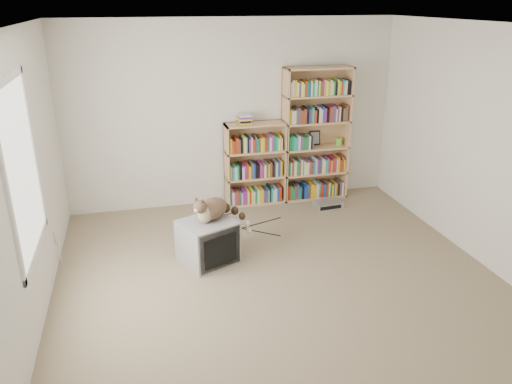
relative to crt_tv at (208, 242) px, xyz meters
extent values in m
cube|color=gray|center=(0.65, -0.82, -0.24)|extent=(4.50, 5.00, 0.01)
cube|color=silver|center=(0.65, 1.68, 1.01)|extent=(4.50, 0.02, 2.50)
cube|color=silver|center=(0.65, -3.32, 1.01)|extent=(4.50, 0.02, 2.50)
cube|color=silver|center=(-1.60, -0.82, 1.01)|extent=(0.02, 5.00, 2.50)
cube|color=silver|center=(2.90, -0.82, 1.01)|extent=(0.02, 5.00, 2.50)
cube|color=white|center=(0.65, -0.82, 2.26)|extent=(4.50, 5.00, 0.02)
cube|color=white|center=(-1.59, -0.62, 1.16)|extent=(0.02, 1.22, 1.52)
cube|color=#9A9A9C|center=(0.00, 0.00, 0.00)|extent=(0.70, 0.67, 0.48)
cube|color=black|center=(0.10, -0.22, 0.00)|extent=(0.47, 0.23, 0.44)
cube|color=black|center=(0.10, -0.24, -0.01)|extent=(0.38, 0.17, 0.33)
cube|color=black|center=(-0.04, 0.10, -0.01)|extent=(0.41, 0.38, 0.29)
ellipsoid|color=#372316|center=(0.07, 0.07, 0.35)|extent=(0.49, 0.48, 0.23)
ellipsoid|color=#372316|center=(0.15, 0.14, 0.34)|extent=(0.28, 0.28, 0.17)
ellipsoid|color=tan|center=(-0.02, -0.03, 0.34)|extent=(0.23, 0.23, 0.19)
ellipsoid|color=#372316|center=(-0.08, -0.07, 0.45)|extent=(0.20, 0.20, 0.14)
sphere|color=beige|center=(-0.12, -0.11, 0.43)|extent=(0.08, 0.08, 0.06)
cone|color=black|center=(-0.05, -0.09, 0.52)|extent=(0.08, 0.08, 0.07)
cone|color=black|center=(-0.11, -0.03, 0.52)|extent=(0.08, 0.08, 0.07)
cube|color=tan|center=(1.34, 1.52, 0.69)|extent=(0.02, 0.30, 1.86)
cube|color=tan|center=(2.24, 1.52, 0.69)|extent=(0.02, 0.30, 1.86)
cube|color=tan|center=(1.79, 1.66, 0.69)|extent=(0.93, 0.03, 1.86)
cube|color=tan|center=(1.79, 1.52, 1.61)|extent=(0.93, 0.30, 0.02)
cube|color=tan|center=(1.79, 1.52, -0.22)|extent=(0.93, 0.30, 0.03)
cube|color=tan|center=(1.79, 1.52, 0.14)|extent=(0.93, 0.30, 0.03)
cube|color=tan|center=(1.79, 1.52, 0.51)|extent=(0.93, 0.30, 0.02)
cube|color=tan|center=(1.79, 1.52, 0.88)|extent=(0.93, 0.30, 0.02)
cube|color=tan|center=(1.79, 1.52, 1.24)|extent=(0.93, 0.30, 0.02)
cube|color=#A82D16|center=(1.79, 1.52, -0.12)|extent=(0.85, 0.24, 0.19)
cube|color=#183F9C|center=(1.79, 1.52, 0.25)|extent=(0.85, 0.24, 0.19)
cube|color=#157A3A|center=(1.79, 1.52, 0.62)|extent=(0.85, 0.24, 0.19)
cube|color=beige|center=(1.79, 1.52, 0.98)|extent=(0.85, 0.24, 0.19)
cube|color=black|center=(1.79, 1.52, 1.35)|extent=(0.85, 0.24, 0.19)
cube|color=tan|center=(0.51, 1.52, 0.34)|extent=(0.03, 0.30, 1.15)
cube|color=tan|center=(1.32, 1.52, 0.34)|extent=(0.02, 0.30, 1.15)
cube|color=tan|center=(0.92, 1.66, 0.34)|extent=(0.83, 0.03, 1.15)
cube|color=tan|center=(0.92, 1.52, 0.90)|extent=(0.83, 0.30, 0.02)
cube|color=tan|center=(0.92, 1.52, -0.22)|extent=(0.83, 0.30, 0.03)
cube|color=tan|center=(0.92, 1.52, 0.15)|extent=(0.83, 0.30, 0.03)
cube|color=tan|center=(0.92, 1.52, 0.52)|extent=(0.83, 0.30, 0.02)
cube|color=#A82D16|center=(0.92, 1.52, -0.12)|extent=(0.75, 0.24, 0.19)
cube|color=#183F9C|center=(0.92, 1.52, 0.26)|extent=(0.75, 0.24, 0.19)
cube|color=#157A3A|center=(0.92, 1.52, 0.63)|extent=(0.75, 0.24, 0.19)
cube|color=#A82D16|center=(0.78, 1.56, 0.97)|extent=(0.18, 0.24, 0.13)
cylinder|color=#69C137|center=(2.14, 1.52, 0.58)|extent=(0.10, 0.10, 0.11)
cube|color=black|center=(1.81, 1.62, 0.63)|extent=(0.15, 0.05, 0.21)
cube|color=#B4B4B9|center=(1.86, 1.11, -0.19)|extent=(0.39, 0.29, 0.08)
cube|color=silver|center=(-1.59, 0.35, 0.08)|extent=(0.01, 0.08, 0.13)
camera|label=1|loc=(-0.67, -4.85, 2.47)|focal=35.00mm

